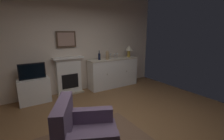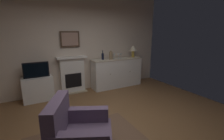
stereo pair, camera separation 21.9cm
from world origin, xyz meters
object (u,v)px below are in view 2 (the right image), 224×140
object	(u,v)px
wine_glass_left	(114,55)
armchair	(78,136)
wine_glass_center	(118,55)
vase_decorative	(111,55)
table_lamp	(133,49)
tv_cabinet	(38,89)
framed_picture	(70,39)
sideboard_cabinet	(117,73)
wine_bottle	(103,56)
fireplace_unit	(72,75)
wine_glass_right	(121,55)
tv_set	(36,70)

from	to	relation	value
wine_glass_left	armchair	distance (m)	3.30
wine_glass_center	vase_decorative	size ratio (longest dim) A/B	0.59
table_lamp	wine_glass_left	distance (m)	0.74
tv_cabinet	framed_picture	bearing A→B (deg)	12.01
framed_picture	sideboard_cabinet	distance (m)	1.84
sideboard_cabinet	wine_bottle	size ratio (longest dim) A/B	5.91
sideboard_cabinet	tv_cabinet	distance (m)	2.42
fireplace_unit	wine_glass_left	xyz separation A→B (m)	(1.36, -0.15, 0.53)
wine_glass_right	armchair	world-z (taller)	wine_glass_right
framed_picture	wine_bottle	xyz separation A→B (m)	(0.94, -0.20, -0.54)
wine_bottle	wine_glass_left	size ratio (longest dim) A/B	1.76
sideboard_cabinet	wine_glass_left	size ratio (longest dim) A/B	10.40
fireplace_unit	tv_set	size ratio (longest dim) A/B	1.77
wine_glass_left	tv_set	xyz separation A→B (m)	(-2.33, -0.04, -0.23)
sideboard_cabinet	table_lamp	size ratio (longest dim) A/B	4.29
fireplace_unit	wine_glass_center	world-z (taller)	wine_glass_center
wine_glass_left	tv_cabinet	world-z (taller)	wine_glass_left
sideboard_cabinet	wine_bottle	xyz separation A→B (m)	(-0.51, 0.02, 0.58)
wine_bottle	tv_set	size ratio (longest dim) A/B	0.47
sideboard_cabinet	armchair	world-z (taller)	sideboard_cabinet
fireplace_unit	framed_picture	distance (m)	1.05
table_lamp	wine_glass_right	distance (m)	0.53
fireplace_unit	wine_glass_right	distance (m)	1.68
wine_bottle	tv_cabinet	bearing A→B (deg)	-179.86
wine_glass_center	armchair	world-z (taller)	wine_glass_center
framed_picture	wine_glass_right	xyz separation A→B (m)	(1.58, -0.25, -0.52)
wine_glass_center	tv_cabinet	size ratio (longest dim) A/B	0.22
wine_bottle	armchair	bearing A→B (deg)	-121.91
wine_glass_right	sideboard_cabinet	bearing A→B (deg)	169.83
fireplace_unit	table_lamp	xyz separation A→B (m)	(2.08, -0.18, 0.68)
wine_glass_center	wine_glass_left	bearing A→B (deg)	143.87
armchair	wine_glass_right	bearing A→B (deg)	48.26
wine_glass_left	sideboard_cabinet	bearing A→B (deg)	-19.06
wine_bottle	sideboard_cabinet	bearing A→B (deg)	-2.23
wine_glass_left	armchair	bearing A→B (deg)	-128.19
tv_set	wine_bottle	bearing A→B (deg)	0.84
framed_picture	wine_glass_right	distance (m)	1.68
sideboard_cabinet	wine_glass_left	xyz separation A→B (m)	(-0.08, 0.03, 0.60)
tv_cabinet	table_lamp	bearing A→B (deg)	-0.28
table_lamp	tv_cabinet	distance (m)	3.19
armchair	wine_glass_left	bearing A→B (deg)	51.81
sideboard_cabinet	table_lamp	world-z (taller)	table_lamp
fireplace_unit	table_lamp	distance (m)	2.20
wine_glass_right	framed_picture	bearing A→B (deg)	171.11
wine_glass_right	wine_glass_left	bearing A→B (deg)	166.34
wine_glass_right	fireplace_unit	bearing A→B (deg)	172.72
wine_glass_left	wine_glass_right	xyz separation A→B (m)	(0.22, -0.05, 0.00)
wine_bottle	wine_glass_left	xyz separation A→B (m)	(0.42, 0.01, 0.01)
wine_bottle	wine_glass_right	bearing A→B (deg)	-3.93
wine_glass_center	armchair	size ratio (longest dim) A/B	0.16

